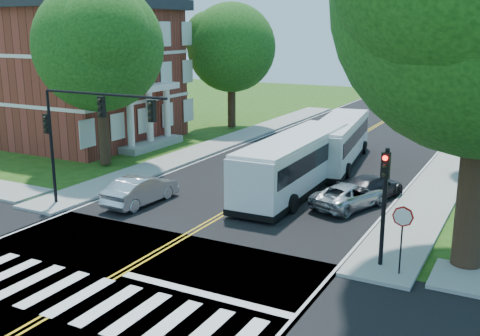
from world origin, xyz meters
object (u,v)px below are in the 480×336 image
Objects in this scene: suv at (350,196)px; dark_sedan at (371,187)px; bus_lead at (295,163)px; signal_ne at (384,192)px; bus_follow at (338,141)px; signal_nw at (85,123)px; hatchback at (141,190)px.

suv is 2.04m from dark_sedan.
bus_lead is at bearing 23.67° from dark_sedan.
signal_ne is 7.60m from suv.
bus_follow is 2.63× the size of dark_sedan.
signal_nw is 13.22m from suv.
bus_lead is 1.03× the size of bus_follow.
signal_ne is 0.38× the size of bus_follow.
signal_ne is 1.00× the size of hatchback.
signal_nw reaches higher than suv.
signal_nw reaches higher than bus_follow.
bus_follow reaches higher than dark_sedan.
suv is at bearing 156.88° from bus_lead.
dark_sedan is at bearing -145.40° from hatchback.
suv is at bearing 30.88° from signal_nw.
hatchback is at bearing 170.35° from signal_ne.
dark_sedan is (10.04, 6.31, -0.10)m from hatchback.
bus_lead is (7.37, 7.93, -2.77)m from signal_nw.
bus_lead reaches higher than suv.
suv is at bearing 104.06° from bus_follow.
suv is at bearing 90.42° from dark_sedan.
signal_nw is at bearing 45.96° from bus_lead.
signal_ne is at bearing 123.30° from dark_sedan.
dark_sedan is at bearing 36.54° from signal_nw.
signal_nw is 11.17m from bus_lead.
signal_ne is (14.06, 0.01, -1.41)m from signal_nw.
bus_follow is at bearing -48.69° from suv.
hatchback reaches higher than suv.
signal_nw reaches higher than dark_sedan.
bus_lead is at bearing 130.21° from signal_ne.
signal_nw is 0.63× the size of bus_follow.
hatchback reaches higher than dark_sedan.
hatchback is at bearing 57.16° from bus_follow.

